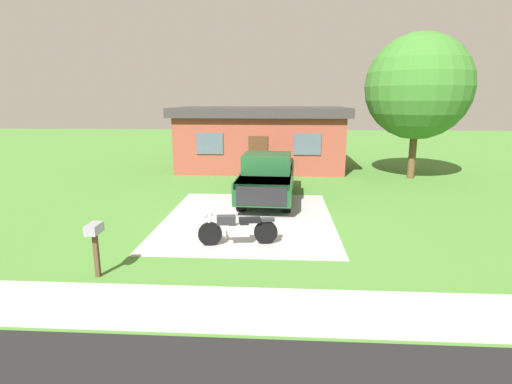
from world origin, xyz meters
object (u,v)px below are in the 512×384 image
(neighbor_house, at_px, (261,138))
(shade_tree, at_px, (418,87))
(motorcycle, at_px, (237,228))
(mailbox, at_px, (95,236))
(pickup_truck, at_px, (268,176))

(neighbor_house, bearing_deg, shade_tree, -17.79)
(motorcycle, relative_size, mailbox, 1.75)
(mailbox, bearing_deg, neighbor_house, 78.70)
(pickup_truck, bearing_deg, motorcycle, -97.28)
(neighbor_house, bearing_deg, mailbox, -101.30)
(mailbox, distance_m, neighbor_house, 15.24)
(mailbox, height_order, shade_tree, shade_tree)
(mailbox, bearing_deg, shade_tree, 48.96)
(pickup_truck, relative_size, mailbox, 4.53)
(mailbox, bearing_deg, pickup_truck, 64.26)
(motorcycle, height_order, mailbox, mailbox)
(motorcycle, xyz_separation_m, pickup_truck, (0.68, 5.29, 0.48))
(mailbox, relative_size, shade_tree, 0.18)
(pickup_truck, distance_m, neighbor_house, 7.44)
(motorcycle, height_order, neighbor_house, neighbor_house)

